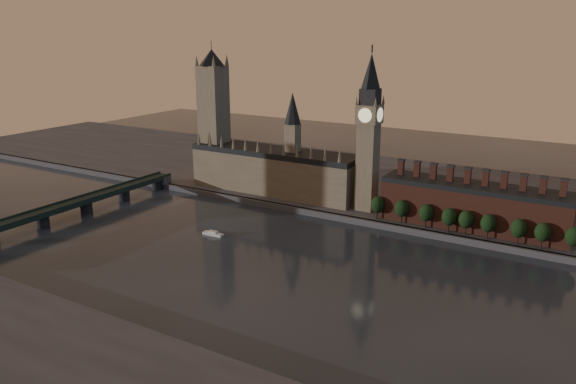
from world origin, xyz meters
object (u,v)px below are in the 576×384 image
Objects in this scene: big_ben at (369,131)px; westminster_bridge at (61,210)px; river_boat at (213,234)px; victoria_tower at (214,112)px.

westminster_bridge is at bearing -145.67° from big_ben.
big_ben is 119.08m from river_boat.
westminster_bridge is at bearing -106.56° from victoria_tower.
river_boat is at bearing 16.09° from westminster_bridge.
victoria_tower is at bearing 124.78° from river_boat.
big_ben is at bearing 50.62° from river_boat.
victoria_tower is 124.80m from river_boat.
big_ben is at bearing -2.20° from victoria_tower.
river_boat is (-63.93, -83.54, -55.80)m from big_ben.
big_ben reaches higher than westminster_bridge.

